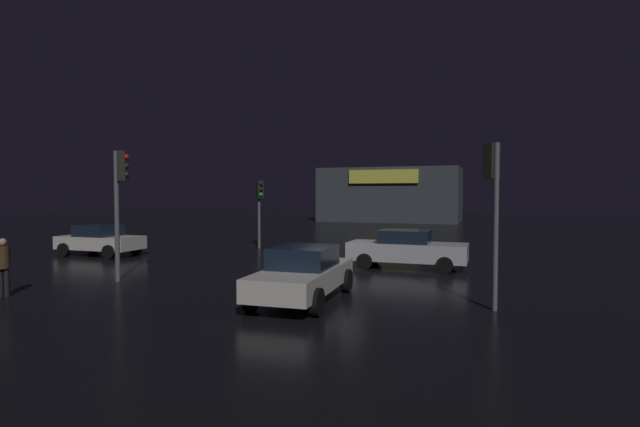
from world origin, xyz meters
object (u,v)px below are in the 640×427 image
(store_building, at_px, (390,195))
(car_far, at_px, (407,249))
(traffic_signal_cross_left, at_px, (260,201))
(car_crossing, at_px, (100,240))
(pedestrian, at_px, (3,263))
(traffic_signal_main, at_px, (120,191))
(car_near, at_px, (303,273))
(traffic_signal_opposite, at_px, (493,188))

(store_building, height_order, car_far, store_building)
(traffic_signal_cross_left, distance_m, car_crossing, 8.04)
(car_crossing, bearing_deg, car_far, 4.03)
(car_crossing, xyz_separation_m, pedestrian, (4.53, -8.22, 0.23))
(traffic_signal_main, distance_m, car_crossing, 8.11)
(car_far, relative_size, pedestrian, 2.74)
(store_building, height_order, traffic_signal_main, store_building)
(car_near, relative_size, pedestrian, 2.75)
(traffic_signal_main, distance_m, car_far, 10.74)
(car_far, bearing_deg, store_building, 102.92)
(traffic_signal_main, distance_m, traffic_signal_opposite, 11.75)
(store_building, distance_m, traffic_signal_main, 38.04)
(traffic_signal_main, relative_size, car_crossing, 1.10)
(traffic_signal_main, relative_size, car_far, 0.95)
(car_near, xyz_separation_m, pedestrian, (-8.23, -2.43, 0.21))
(car_near, relative_size, car_crossing, 1.16)
(traffic_signal_opposite, height_order, car_far, traffic_signal_opposite)
(traffic_signal_opposite, distance_m, car_crossing, 18.50)
(traffic_signal_cross_left, height_order, car_crossing, traffic_signal_cross_left)
(store_building, height_order, traffic_signal_cross_left, store_building)
(car_near, height_order, pedestrian, pedestrian)
(traffic_signal_opposite, xyz_separation_m, car_far, (-3.21, 6.12, -2.31))
(car_crossing, bearing_deg, car_near, -24.41)
(car_far, bearing_deg, car_near, -103.64)
(traffic_signal_cross_left, distance_m, pedestrian, 13.65)
(traffic_signal_opposite, relative_size, pedestrian, 2.51)
(car_crossing, bearing_deg, store_building, 77.84)
(store_building, height_order, pedestrian, store_building)
(car_far, bearing_deg, pedestrian, -136.96)
(traffic_signal_main, distance_m, pedestrian, 3.97)
(car_near, bearing_deg, store_building, 98.33)
(car_crossing, relative_size, pedestrian, 2.37)
(store_building, xyz_separation_m, car_far, (7.32, -31.90, -2.04))
(store_building, distance_m, pedestrian, 41.26)
(pedestrian, bearing_deg, traffic_signal_cross_left, 84.66)
(traffic_signal_opposite, relative_size, car_near, 0.91)
(traffic_signal_opposite, xyz_separation_m, pedestrian, (-13.10, -3.11, -2.10))
(traffic_signal_main, height_order, traffic_signal_opposite, traffic_signal_main)
(traffic_signal_opposite, distance_m, traffic_signal_cross_left, 15.75)
(car_near, distance_m, car_far, 7.00)
(store_building, relative_size, traffic_signal_cross_left, 3.94)
(car_far, height_order, car_crossing, car_far)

